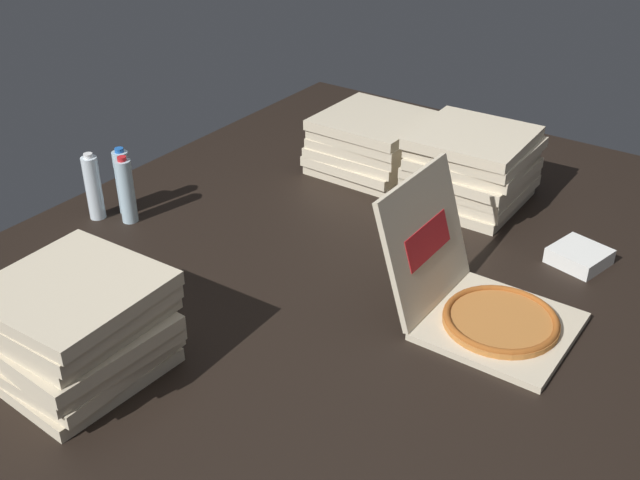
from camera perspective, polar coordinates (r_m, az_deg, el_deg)
name	(u,v)px	position (r m, az deg, el deg)	size (l,w,h in m)	color
ground_plane	(340,295)	(2.39, 1.53, -4.11)	(3.20, 2.40, 0.02)	black
open_pizza_box	(479,300)	(2.27, 11.85, -4.40)	(0.40, 0.53, 0.41)	beige
pizza_stack_left_near	(76,327)	(2.11, -17.83, -6.21)	(0.44, 0.44, 0.28)	beige
pizza_stack_center_near	(372,143)	(3.12, 3.90, 7.25)	(0.42, 0.43, 0.24)	beige
pizza_stack_right_mid	(471,167)	(2.92, 11.28, 5.39)	(0.43, 0.43, 0.28)	beige
water_bottle_0	(126,191)	(2.81, -14.30, 3.59)	(0.06, 0.06, 0.25)	silver
water_bottle_1	(124,182)	(2.88, -14.49, 4.25)	(0.06, 0.06, 0.25)	silver
water_bottle_2	(93,187)	(2.86, -16.61, 3.80)	(0.06, 0.06, 0.25)	white
napkin_pile	(579,256)	(2.66, 18.84, -1.15)	(0.17, 0.17, 0.05)	white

